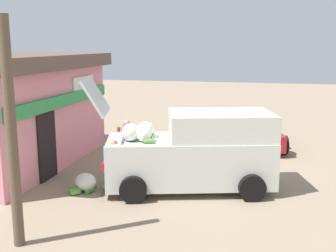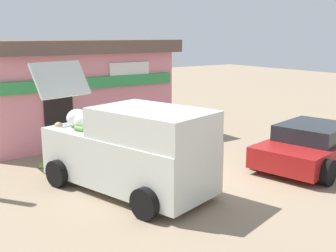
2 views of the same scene
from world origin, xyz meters
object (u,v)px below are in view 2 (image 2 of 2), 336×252
storefront_bar (72,88)px  delivery_van (131,150)px  customer_bending (71,142)px  paint_bucket (183,139)px  unloaded_banana_pile (57,160)px  vendor_standing (120,131)px  parked_sedan (313,145)px

storefront_bar → delivery_van: bearing=-99.6°
customer_bending → paint_bucket: (4.30, 0.90, -0.71)m
storefront_bar → paint_bucket: bearing=-48.5°
delivery_van → unloaded_banana_pile: (-0.79, 2.75, -0.80)m
storefront_bar → vendor_standing: size_ratio=4.27×
delivery_van → customer_bending: delivery_van is taller
unloaded_banana_pile → vendor_standing: bearing=-19.6°
storefront_bar → customer_bending: 4.31m
customer_bending → unloaded_banana_pile: size_ratio=1.56×
vendor_standing → unloaded_banana_pile: vendor_standing is taller
delivery_van → paint_bucket: (3.60, 2.78, -0.83)m
vendor_standing → parked_sedan: bearing=-37.4°
storefront_bar → vendor_standing: 3.70m
storefront_bar → unloaded_banana_pile: storefront_bar is taller
vendor_standing → paint_bucket: vendor_standing is taller
paint_bucket → customer_bending: bearing=-168.2°
parked_sedan → paint_bucket: (-1.59, 3.92, -0.39)m
storefront_bar → customer_bending: (-1.67, -3.88, -0.87)m
parked_sedan → paint_bucket: parked_sedan is taller
storefront_bar → vendor_standing: bearing=-91.5°
vendor_standing → unloaded_banana_pile: 1.91m
customer_bending → unloaded_banana_pile: bearing=95.8°
customer_bending → paint_bucket: customer_bending is taller
unloaded_banana_pile → paint_bucket: bearing=0.4°
vendor_standing → paint_bucket: 2.89m
vendor_standing → unloaded_banana_pile: bearing=160.4°
vendor_standing → customer_bending: bearing=-170.1°
unloaded_banana_pile → parked_sedan: bearing=-33.0°
storefront_bar → customer_bending: bearing=-113.3°
delivery_van → paint_bucket: 4.63m
customer_bending → parked_sedan: bearing=-27.1°
delivery_van → parked_sedan: delivery_van is taller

